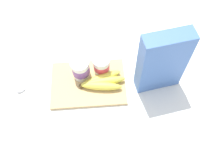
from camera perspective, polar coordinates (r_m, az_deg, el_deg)
ground_plane at (r=1.00m, az=-5.49°, el=-2.24°), size 2.40×2.40×0.00m
cutting_board at (r=1.00m, az=-5.52°, el=-2.04°), size 0.30×0.21×0.01m
cereal_box at (r=0.89m, az=11.56°, el=2.73°), size 0.18×0.09×0.29m
yogurt_cup_front at (r=0.97m, az=-7.29°, el=1.29°), size 0.07×0.07×0.09m
yogurt_cup_back at (r=0.98m, az=-2.46°, el=2.15°), size 0.07×0.07×0.09m
banana_bunch at (r=0.97m, az=-2.40°, el=-1.76°), size 0.18×0.10×0.04m
spoon at (r=1.04m, az=-19.11°, el=-2.90°), size 0.13×0.06×0.01m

